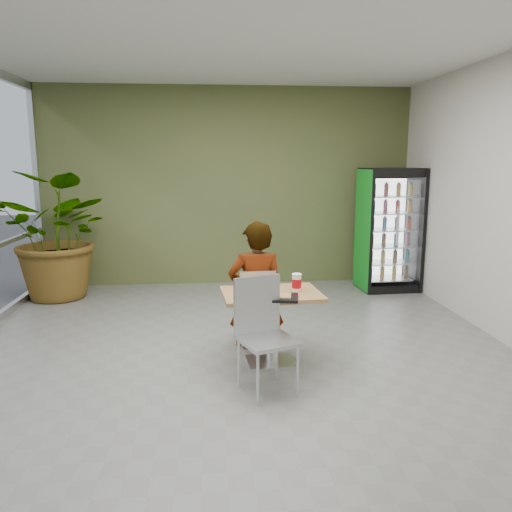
{
  "coord_description": "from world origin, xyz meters",
  "views": [
    {
      "loc": [
        -0.23,
        -4.71,
        2.01
      ],
      "look_at": [
        0.22,
        0.61,
        1.0
      ],
      "focal_mm": 35.0,
      "sensor_mm": 36.0,
      "label": 1
    }
  ],
  "objects_px": {
    "chair_far": "(257,302)",
    "chair_near": "(262,325)",
    "dining_table": "(271,313)",
    "seated_woman": "(256,298)",
    "potted_plant": "(61,235)",
    "soda_cup": "(297,283)",
    "cafeteria_tray": "(276,297)",
    "beverage_fridge": "(389,230)"
  },
  "relations": [
    {
      "from": "soda_cup",
      "to": "cafeteria_tray",
      "type": "xyz_separation_m",
      "value": [
        -0.24,
        -0.27,
        -0.07
      ]
    },
    {
      "from": "soda_cup",
      "to": "potted_plant",
      "type": "height_order",
      "value": "potted_plant"
    },
    {
      "from": "cafeteria_tray",
      "to": "potted_plant",
      "type": "height_order",
      "value": "potted_plant"
    },
    {
      "from": "chair_far",
      "to": "potted_plant",
      "type": "bearing_deg",
      "value": -42.0
    },
    {
      "from": "dining_table",
      "to": "seated_woman",
      "type": "distance_m",
      "value": 0.56
    },
    {
      "from": "chair_far",
      "to": "dining_table",
      "type": "bearing_deg",
      "value": 98.94
    },
    {
      "from": "potted_plant",
      "to": "chair_far",
      "type": "bearing_deg",
      "value": -39.91
    },
    {
      "from": "chair_near",
      "to": "beverage_fridge",
      "type": "xyz_separation_m",
      "value": [
        2.34,
        3.38,
        0.37
      ]
    },
    {
      "from": "beverage_fridge",
      "to": "potted_plant",
      "type": "bearing_deg",
      "value": 177.57
    },
    {
      "from": "beverage_fridge",
      "to": "potted_plant",
      "type": "relative_size",
      "value": 1.01
    },
    {
      "from": "cafeteria_tray",
      "to": "dining_table",
      "type": "bearing_deg",
      "value": 93.0
    },
    {
      "from": "soda_cup",
      "to": "seated_woman",
      "type": "bearing_deg",
      "value": 124.56
    },
    {
      "from": "cafeteria_tray",
      "to": "beverage_fridge",
      "type": "xyz_separation_m",
      "value": [
        2.19,
        3.1,
        0.2
      ]
    },
    {
      "from": "dining_table",
      "to": "beverage_fridge",
      "type": "height_order",
      "value": "beverage_fridge"
    },
    {
      "from": "dining_table",
      "to": "chair_far",
      "type": "xyz_separation_m",
      "value": [
        -0.1,
        0.51,
        -0.02
      ]
    },
    {
      "from": "seated_woman",
      "to": "soda_cup",
      "type": "bearing_deg",
      "value": 122.47
    },
    {
      "from": "chair_far",
      "to": "soda_cup",
      "type": "distance_m",
      "value": 0.68
    },
    {
      "from": "dining_table",
      "to": "potted_plant",
      "type": "distance_m",
      "value": 3.96
    },
    {
      "from": "dining_table",
      "to": "soda_cup",
      "type": "bearing_deg",
      "value": 6.87
    },
    {
      "from": "chair_near",
      "to": "seated_woman",
      "type": "distance_m",
      "value": 1.07
    },
    {
      "from": "dining_table",
      "to": "chair_far",
      "type": "height_order",
      "value": "chair_far"
    },
    {
      "from": "chair_far",
      "to": "soda_cup",
      "type": "bearing_deg",
      "value": 124.48
    },
    {
      "from": "dining_table",
      "to": "seated_woman",
      "type": "bearing_deg",
      "value": 100.55
    },
    {
      "from": "chair_far",
      "to": "seated_woman",
      "type": "height_order",
      "value": "seated_woman"
    },
    {
      "from": "chair_far",
      "to": "chair_near",
      "type": "bearing_deg",
      "value": 85.59
    },
    {
      "from": "cafeteria_tray",
      "to": "potted_plant",
      "type": "distance_m",
      "value": 4.12
    },
    {
      "from": "chair_far",
      "to": "seated_woman",
      "type": "bearing_deg",
      "value": -87.49
    },
    {
      "from": "soda_cup",
      "to": "cafeteria_tray",
      "type": "relative_size",
      "value": 0.41
    },
    {
      "from": "chair_far",
      "to": "potted_plant",
      "type": "distance_m",
      "value": 3.55
    },
    {
      "from": "dining_table",
      "to": "potted_plant",
      "type": "bearing_deg",
      "value": 135.34
    },
    {
      "from": "dining_table",
      "to": "seated_woman",
      "type": "relative_size",
      "value": 0.6
    },
    {
      "from": "chair_far",
      "to": "chair_near",
      "type": "height_order",
      "value": "chair_near"
    },
    {
      "from": "chair_far",
      "to": "chair_near",
      "type": "xyz_separation_m",
      "value": [
        -0.04,
        -1.03,
        0.08
      ]
    },
    {
      "from": "seated_woman",
      "to": "soda_cup",
      "type": "relative_size",
      "value": 9.78
    },
    {
      "from": "chair_near",
      "to": "potted_plant",
      "type": "distance_m",
      "value": 4.24
    },
    {
      "from": "seated_woman",
      "to": "soda_cup",
      "type": "distance_m",
      "value": 0.69
    },
    {
      "from": "beverage_fridge",
      "to": "soda_cup",
      "type": "bearing_deg",
      "value": -128.0
    },
    {
      "from": "seated_woman",
      "to": "chair_near",
      "type": "bearing_deg",
      "value": 85.86
    },
    {
      "from": "chair_far",
      "to": "potted_plant",
      "type": "xyz_separation_m",
      "value": [
        -2.7,
        2.26,
        0.43
      ]
    },
    {
      "from": "dining_table",
      "to": "cafeteria_tray",
      "type": "relative_size",
      "value": 2.41
    },
    {
      "from": "dining_table",
      "to": "chair_near",
      "type": "distance_m",
      "value": 0.54
    },
    {
      "from": "soda_cup",
      "to": "potted_plant",
      "type": "bearing_deg",
      "value": 138.15
    }
  ]
}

